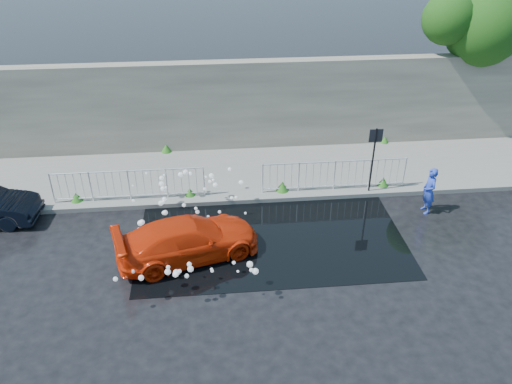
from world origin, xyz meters
TOP-DOWN VIEW (x-y plane):
  - ground at (0.00, 0.00)m, footprint 90.00×90.00m
  - pavement at (0.00, 5.00)m, footprint 30.00×4.00m
  - curb at (0.00, 3.00)m, footprint 30.00×0.25m
  - retaining_wall at (0.00, 7.20)m, footprint 30.00×0.60m
  - puddle at (0.50, 1.00)m, footprint 8.00×5.00m
  - sign_post at (4.20, 3.10)m, footprint 0.45×0.06m
  - tree at (9.57, 7.41)m, footprint 5.06×2.93m
  - railing_left at (-4.00, 3.35)m, footprint 5.05×0.05m
  - railing_right at (3.00, 3.35)m, footprint 5.05×0.05m
  - weeds at (-0.05, 4.48)m, footprint 12.17×3.93m
  - water_spray at (-2.05, 1.17)m, footprint 3.66×5.64m
  - red_car at (-1.98, 0.21)m, footprint 4.38×2.75m
  - person at (5.76, 1.84)m, footprint 0.39×0.59m

SIDE VIEW (x-z plane):
  - ground at x=0.00m, z-range 0.00..0.00m
  - puddle at x=0.50m, z-range 0.00..0.01m
  - pavement at x=0.00m, z-range 0.00..0.15m
  - curb at x=0.00m, z-range 0.00..0.16m
  - weeds at x=-0.05m, z-range 0.13..0.49m
  - red_car at x=-1.98m, z-range 0.00..1.18m
  - railing_left at x=-4.00m, z-range 0.19..1.29m
  - railing_right at x=3.00m, z-range 0.19..1.29m
  - water_spray at x=-2.05m, z-range 0.22..1.29m
  - person at x=5.76m, z-range 0.00..1.59m
  - sign_post at x=4.20m, z-range 0.47..2.97m
  - retaining_wall at x=0.00m, z-range 0.15..3.65m
  - tree at x=9.57m, z-range 1.64..7.91m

